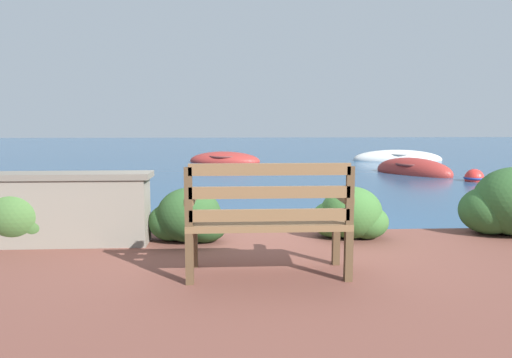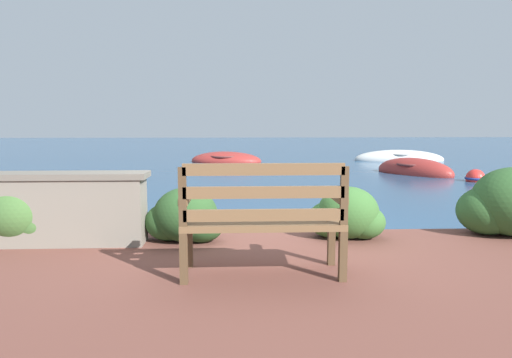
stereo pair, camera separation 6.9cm
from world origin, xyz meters
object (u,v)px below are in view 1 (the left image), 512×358
(park_bench, at_px, (268,217))
(rowboat_mid, at_px, (225,161))
(rowboat_far, at_px, (397,159))
(rowboat_nearest, at_px, (413,171))
(mooring_buoy, at_px, (474,178))

(park_bench, xyz_separation_m, rowboat_mid, (-0.52, 13.14, -0.64))
(rowboat_mid, relative_size, rowboat_far, 0.85)
(park_bench, height_order, rowboat_nearest, park_bench)
(park_bench, relative_size, rowboat_nearest, 0.50)
(rowboat_nearest, height_order, mooring_buoy, rowboat_nearest)
(rowboat_mid, bearing_deg, park_bench, -71.34)
(mooring_buoy, bearing_deg, rowboat_mid, 137.44)
(rowboat_far, bearing_deg, park_bench, -104.88)
(rowboat_nearest, bearing_deg, park_bench, 120.71)
(park_bench, relative_size, mooring_buoy, 2.59)
(rowboat_nearest, xyz_separation_m, mooring_buoy, (0.86, -1.72, 0.01))
(park_bench, xyz_separation_m, rowboat_nearest, (4.89, 9.10, -0.63))
(park_bench, distance_m, rowboat_far, 14.81)
(rowboat_nearest, relative_size, rowboat_mid, 0.90)
(rowboat_far, relative_size, mooring_buoy, 6.83)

